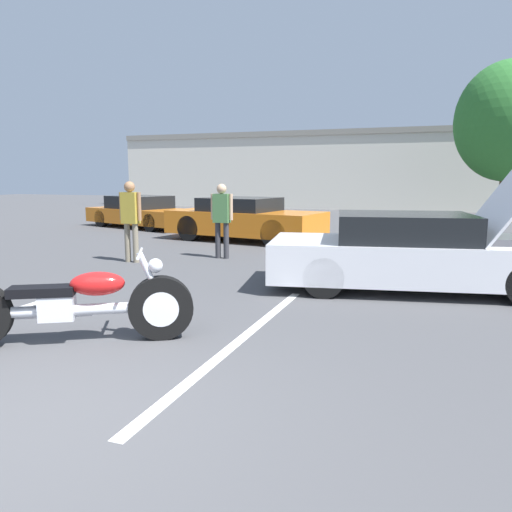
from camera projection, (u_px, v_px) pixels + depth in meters
The scene contains 11 objects.
ground_plane at pixel (21, 427), 3.61m from camera, with size 80.00×80.00×0.00m, color #474749.
parking_stripe_middle at pixel (7, 312), 6.69m from camera, with size 0.12×4.67×0.01m, color white.
parking_stripe_back at pixel (241, 339), 5.56m from camera, with size 0.12×4.67×0.01m, color white.
far_building at pixel (387, 168), 28.53m from camera, with size 32.00×4.20×4.40m.
tree_background at pixel (508, 121), 19.52m from camera, with size 4.06×4.06×6.30m.
motorcycle at pixel (71, 306), 5.37m from camera, with size 2.36×1.42×0.99m.
show_car_hood_open at pixel (416, 253), 7.95m from camera, with size 4.80×2.59×2.10m.
parked_car_right_row at pixel (245, 219), 14.19m from camera, with size 4.64×2.60×1.22m.
parked_car_left_row at pixel (142, 212), 18.00m from camera, with size 4.79×3.12×1.13m.
spectator_near_motorcycle at pixel (222, 215), 10.99m from camera, with size 0.52×0.22×1.65m.
spectator_by_show_car at pixel (130, 215), 10.48m from camera, with size 0.52×0.22×1.71m.
Camera 1 is at (2.75, -2.60, 1.79)m, focal length 35.00 mm.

